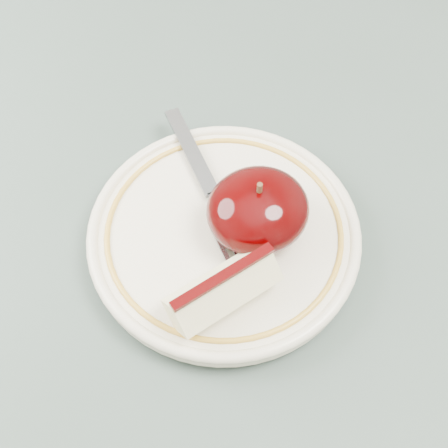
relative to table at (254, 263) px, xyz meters
name	(u,v)px	position (x,y,z in m)	size (l,w,h in m)	color
table	(254,263)	(0.00, 0.00, 0.00)	(0.90, 0.90, 0.75)	brown
plate	(224,234)	(-0.04, -0.01, 0.10)	(0.21, 0.21, 0.02)	#F4E7CD
apple_half	(258,210)	(-0.01, -0.02, 0.13)	(0.08, 0.07, 0.05)	black
apple_wedge	(223,289)	(-0.06, -0.06, 0.12)	(0.08, 0.04, 0.04)	beige
fork	(213,195)	(-0.03, 0.01, 0.11)	(0.03, 0.18, 0.00)	gray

